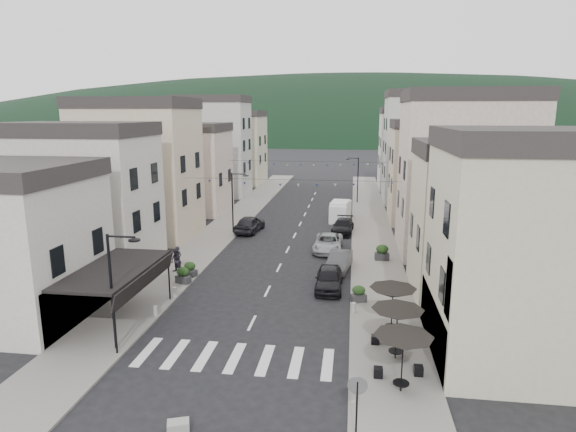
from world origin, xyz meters
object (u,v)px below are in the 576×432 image
parked_car_d (343,226)px  pedestrian_b (176,261)px  parked_car_c (328,243)px  parked_car_e (250,224)px  parked_car_b (339,261)px  parked_car_a (329,279)px  delivery_van (340,211)px  pedestrian_a (178,259)px

parked_car_d → pedestrian_b: pedestrian_b is taller
parked_car_c → pedestrian_b: 13.17m
parked_car_c → parked_car_e: parked_car_e is taller
parked_car_b → parked_car_e: 14.16m
parked_car_a → parked_car_e: size_ratio=0.90×
delivery_van → pedestrian_b: bearing=-113.6°
parked_car_a → delivery_van: (0.15, 21.35, 0.34)m
delivery_van → pedestrian_a: delivery_van is taller
parked_car_b → parked_car_c: size_ratio=0.84×
parked_car_c → pedestrian_a: pedestrian_a is taller
delivery_van → parked_car_e: bearing=-137.1°
delivery_van → parked_car_d: bearing=-79.3°
parked_car_c → pedestrian_a: bearing=-145.5°
parked_car_c → pedestrian_a: size_ratio=2.77×
parked_car_c → pedestrian_b: pedestrian_b is taller
parked_car_d → pedestrian_b: 18.42m
parked_car_c → delivery_van: 12.16m
parked_car_b → pedestrian_a: bearing=-162.8°
pedestrian_a → parked_car_d: bearing=63.4°
pedestrian_a → parked_car_a: bearing=4.2°
parked_car_e → pedestrian_a: bearing=85.0°
parked_car_d → parked_car_e: size_ratio=0.97×
parked_car_c → parked_car_d: parked_car_c is taller
parked_car_e → delivery_van: 10.92m
delivery_van → parked_car_c: bearing=-86.8°
parked_car_b → parked_car_c: (-1.11, 5.10, -0.00)m
parked_car_a → pedestrian_a: 11.53m
parked_car_a → pedestrian_a: size_ratio=2.39×
parked_car_a → parked_car_b: size_ratio=1.02×
parked_car_a → pedestrian_b: bearing=171.4°
parked_car_a → delivery_van: delivery_van is taller
parked_car_d → parked_car_e: (-9.20, -0.82, 0.15)m
pedestrian_a → pedestrian_b: size_ratio=1.05×
parked_car_d → parked_car_e: 9.24m
parked_car_b → parked_car_a: bearing=-90.3°
parked_car_d → pedestrian_a: (-11.90, -13.62, 0.35)m
parked_car_b → pedestrian_a: 12.08m
parked_car_d → delivery_van: size_ratio=0.98×
parked_car_a → pedestrian_a: pedestrian_a is taller
parked_car_e → parked_car_b: bearing=137.5°
parked_car_a → parked_car_d: 15.71m
parked_car_b → parked_car_c: bearing=109.7°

